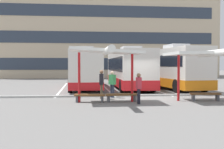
{
  "coord_description": "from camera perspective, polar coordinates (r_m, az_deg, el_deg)",
  "views": [
    {
      "loc": [
        -4.02,
        -17.32,
        2.06
      ],
      "look_at": [
        -1.87,
        2.67,
        1.37
      ],
      "focal_mm": 44.85,
      "sensor_mm": 36.0,
      "label": 1
    }
  ],
  "objects": [
    {
      "name": "ground_plane",
      "position": [
        17.9,
        6.9,
        -4.65
      ],
      "size": [
        160.0,
        160.0,
        0.0
      ],
      "primitive_type": "plane",
      "color": "slate"
    },
    {
      "name": "terminal_building",
      "position": [
        50.17,
        -1.49,
        8.87
      ],
      "size": [
        36.01,
        13.72,
        18.9
      ],
      "color": "#C6B293",
      "rests_on": "ground"
    },
    {
      "name": "coach_bus_0",
      "position": [
        25.22,
        -5.82,
        1.1
      ],
      "size": [
        2.8,
        11.73,
        3.57
      ],
      "color": "silver",
      "rests_on": "ground"
    },
    {
      "name": "coach_bus_1",
      "position": [
        25.35,
        3.25,
        1.09
      ],
      "size": [
        2.72,
        12.36,
        3.59
      ],
      "color": "silver",
      "rests_on": "ground"
    },
    {
      "name": "coach_bus_2",
      "position": [
        25.34,
        11.57,
        1.25
      ],
      "size": [
        3.42,
        11.62,
        3.76
      ],
      "color": "silver",
      "rests_on": "ground"
    },
    {
      "name": "lane_stripe_0",
      "position": [
        24.75,
        -10.07,
        -2.82
      ],
      "size": [
        0.16,
        14.0,
        0.01
      ],
      "primitive_type": "cube",
      "color": "white",
      "rests_on": "ground"
    },
    {
      "name": "lane_stripe_1",
      "position": [
        24.78,
        -1.23,
        -2.79
      ],
      "size": [
        0.16,
        14.0,
        0.01
      ],
      "primitive_type": "cube",
      "color": "white",
      "rests_on": "ground"
    },
    {
      "name": "lane_stripe_2",
      "position": [
        25.39,
        7.38,
        -2.69
      ],
      "size": [
        0.16,
        14.0,
        0.01
      ],
      "primitive_type": "cube",
      "color": "white",
      "rests_on": "ground"
    },
    {
      "name": "lane_stripe_3",
      "position": [
        26.54,
        15.41,
        -2.54
      ],
      "size": [
        0.16,
        14.0,
        0.01
      ],
      "primitive_type": "cube",
      "color": "white",
      "rests_on": "ground"
    },
    {
      "name": "waiting_shelter_0",
      "position": [
        15.23,
        -1.17,
        4.55
      ],
      "size": [
        3.95,
        4.28,
        3.01
      ],
      "color": "red",
      "rests_on": "ground"
    },
    {
      "name": "bench_0",
      "position": [
        15.5,
        -4.56,
        -4.43
      ],
      "size": [
        1.72,
        0.63,
        0.45
      ],
      "color": "brown",
      "rests_on": "ground"
    },
    {
      "name": "bench_1",
      "position": [
        15.71,
        2.03,
        -4.32
      ],
      "size": [
        1.83,
        0.49,
        0.45
      ],
      "color": "brown",
      "rests_on": "ground"
    },
    {
      "name": "waiting_shelter_1",
      "position": [
        16.76,
        18.84,
        3.9
      ],
      "size": [
        4.14,
        4.93,
        2.87
      ],
      "color": "red",
      "rests_on": "ground"
    },
    {
      "name": "bench_2",
      "position": [
        17.01,
        18.5,
        -3.95
      ],
      "size": [
        1.73,
        0.57,
        0.45
      ],
      "color": "brown",
      "rests_on": "ground"
    },
    {
      "name": "platform_kerb",
      "position": [
        18.55,
        6.43,
        -4.23
      ],
      "size": [
        44.0,
        0.24,
        0.12
      ],
      "primitive_type": "cube",
      "color": "#ADADA8",
      "rests_on": "ground"
    },
    {
      "name": "waiting_passenger_0",
      "position": [
        17.59,
        0.05,
        -1.61
      ],
      "size": [
        0.45,
        0.52,
        1.67
      ],
      "color": "#33384C",
      "rests_on": "ground"
    },
    {
      "name": "waiting_passenger_1",
      "position": [
        14.82,
        5.46,
        -2.41
      ],
      "size": [
        0.23,
        0.47,
        1.62
      ],
      "color": "black",
      "rests_on": "ground"
    },
    {
      "name": "waiting_passenger_2",
      "position": [
        17.0,
        -2.16,
        -1.53
      ],
      "size": [
        0.3,
        0.54,
        1.75
      ],
      "color": "brown",
      "rests_on": "ground"
    }
  ]
}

